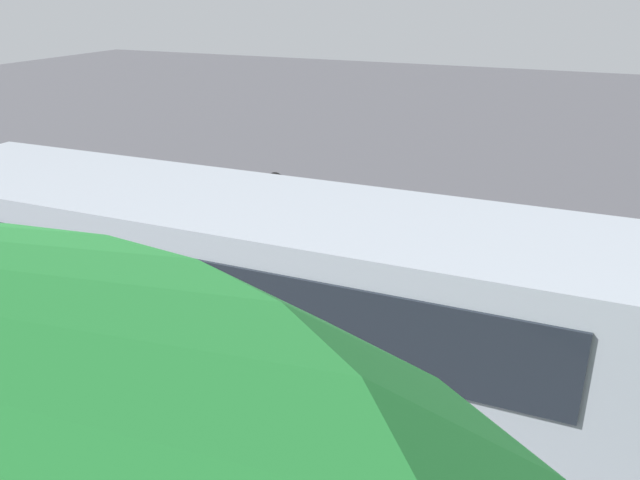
{
  "coord_description": "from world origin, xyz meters",
  "views": [
    {
      "loc": [
        -3.86,
        11.02,
        5.88
      ],
      "look_at": [
        1.0,
        0.01,
        1.1
      ],
      "focal_mm": 36.33,
      "sensor_mm": 36.0,
      "label": 1
    }
  ],
  "objects_px": {
    "spectator_left": "(350,275)",
    "spectator_right": "(253,259)",
    "traffic_cone": "(357,279)",
    "parked_motorcycle_silver": "(184,288)",
    "stunt_motorcycle": "(298,208)",
    "spectator_centre": "(298,262)",
    "tour_bus": "(238,306)",
    "spectator_far_left": "(413,289)"
  },
  "relations": [
    {
      "from": "spectator_left",
      "to": "spectator_right",
      "type": "height_order",
      "value": "spectator_right"
    },
    {
      "from": "traffic_cone",
      "to": "spectator_left",
      "type": "bearing_deg",
      "value": 103.73
    },
    {
      "from": "spectator_right",
      "to": "parked_motorcycle_silver",
      "type": "bearing_deg",
      "value": 30.82
    },
    {
      "from": "stunt_motorcycle",
      "to": "spectator_left",
      "type": "bearing_deg",
      "value": 130.54
    },
    {
      "from": "spectator_centre",
      "to": "stunt_motorcycle",
      "type": "relative_size",
      "value": 0.95
    },
    {
      "from": "tour_bus",
      "to": "stunt_motorcycle",
      "type": "height_order",
      "value": "tour_bus"
    },
    {
      "from": "parked_motorcycle_silver",
      "to": "stunt_motorcycle",
      "type": "height_order",
      "value": "stunt_motorcycle"
    },
    {
      "from": "tour_bus",
      "to": "traffic_cone",
      "type": "xyz_separation_m",
      "value": [
        -0.23,
        -4.22,
        -1.34
      ]
    },
    {
      "from": "spectator_left",
      "to": "spectator_right",
      "type": "xyz_separation_m",
      "value": [
        1.92,
        0.15,
        0.04
      ]
    },
    {
      "from": "parked_motorcycle_silver",
      "to": "tour_bus",
      "type": "bearing_deg",
      "value": 139.73
    },
    {
      "from": "tour_bus",
      "to": "spectator_centre",
      "type": "distance_m",
      "value": 3.0
    },
    {
      "from": "tour_bus",
      "to": "spectator_far_left",
      "type": "height_order",
      "value": "tour_bus"
    },
    {
      "from": "spectator_right",
      "to": "spectator_left",
      "type": "bearing_deg",
      "value": -175.55
    },
    {
      "from": "stunt_motorcycle",
      "to": "parked_motorcycle_silver",
      "type": "bearing_deg",
      "value": 79.09
    },
    {
      "from": "spectator_centre",
      "to": "spectator_right",
      "type": "xyz_separation_m",
      "value": [
        0.91,
        0.08,
        -0.06
      ]
    },
    {
      "from": "spectator_left",
      "to": "tour_bus",
      "type": "bearing_deg",
      "value": 79.86
    },
    {
      "from": "spectator_far_left",
      "to": "stunt_motorcycle",
      "type": "xyz_separation_m",
      "value": [
        3.6,
        -2.95,
        0.05
      ]
    },
    {
      "from": "tour_bus",
      "to": "spectator_far_left",
      "type": "xyz_separation_m",
      "value": [
        -1.76,
        -2.8,
        -0.64
      ]
    },
    {
      "from": "tour_bus",
      "to": "parked_motorcycle_silver",
      "type": "relative_size",
      "value": 5.25
    },
    {
      "from": "spectator_far_left",
      "to": "parked_motorcycle_silver",
      "type": "distance_m",
      "value": 4.37
    },
    {
      "from": "spectator_centre",
      "to": "spectator_right",
      "type": "distance_m",
      "value": 0.91
    },
    {
      "from": "spectator_far_left",
      "to": "traffic_cone",
      "type": "bearing_deg",
      "value": -42.88
    },
    {
      "from": "parked_motorcycle_silver",
      "to": "traffic_cone",
      "type": "xyz_separation_m",
      "value": [
        -2.76,
        -2.08,
        -0.18
      ]
    },
    {
      "from": "spectator_right",
      "to": "parked_motorcycle_silver",
      "type": "relative_size",
      "value": 0.84
    },
    {
      "from": "spectator_centre",
      "to": "spectator_right",
      "type": "bearing_deg",
      "value": 5.06
    },
    {
      "from": "tour_bus",
      "to": "traffic_cone",
      "type": "relative_size",
      "value": 17.08
    },
    {
      "from": "spectator_centre",
      "to": "parked_motorcycle_silver",
      "type": "distance_m",
      "value": 2.27
    },
    {
      "from": "spectator_left",
      "to": "stunt_motorcycle",
      "type": "bearing_deg",
      "value": -49.46
    },
    {
      "from": "spectator_right",
      "to": "spectator_centre",
      "type": "bearing_deg",
      "value": -174.94
    },
    {
      "from": "spectator_centre",
      "to": "spectator_far_left",
      "type": "bearing_deg",
      "value": 177.2
    },
    {
      "from": "parked_motorcycle_silver",
      "to": "spectator_far_left",
      "type": "bearing_deg",
      "value": -171.33
    },
    {
      "from": "spectator_left",
      "to": "traffic_cone",
      "type": "relative_size",
      "value": 2.64
    },
    {
      "from": "parked_motorcycle_silver",
      "to": "traffic_cone",
      "type": "height_order",
      "value": "parked_motorcycle_silver"
    },
    {
      "from": "tour_bus",
      "to": "parked_motorcycle_silver",
      "type": "bearing_deg",
      "value": -40.27
    },
    {
      "from": "tour_bus",
      "to": "parked_motorcycle_silver",
      "type": "xyz_separation_m",
      "value": [
        2.53,
        -2.14,
        -1.16
      ]
    },
    {
      "from": "spectator_centre",
      "to": "parked_motorcycle_silver",
      "type": "height_order",
      "value": "spectator_centre"
    },
    {
      "from": "tour_bus",
      "to": "stunt_motorcycle",
      "type": "relative_size",
      "value": 5.64
    },
    {
      "from": "spectator_far_left",
      "to": "spectator_right",
      "type": "relative_size",
      "value": 0.99
    },
    {
      "from": "spectator_centre",
      "to": "stunt_motorcycle",
      "type": "height_order",
      "value": "stunt_motorcycle"
    },
    {
      "from": "spectator_left",
      "to": "parked_motorcycle_silver",
      "type": "bearing_deg",
      "value": 15.21
    },
    {
      "from": "spectator_centre",
      "to": "spectator_right",
      "type": "height_order",
      "value": "spectator_centre"
    },
    {
      "from": "spectator_right",
      "to": "traffic_cone",
      "type": "relative_size",
      "value": 2.73
    }
  ]
}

